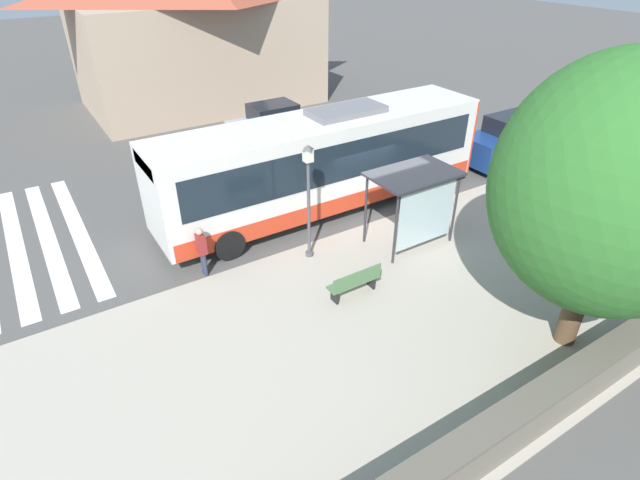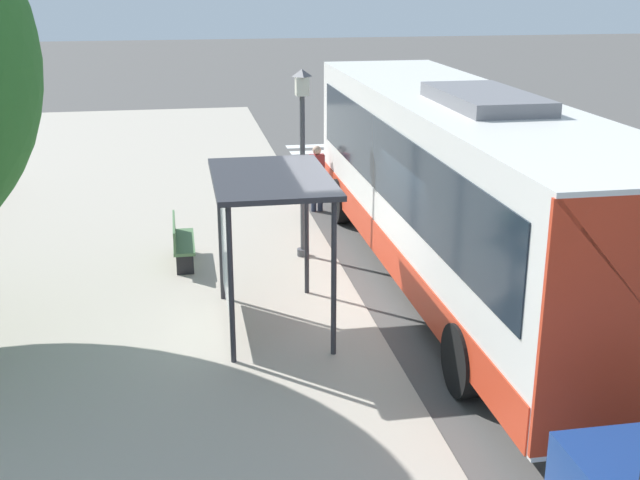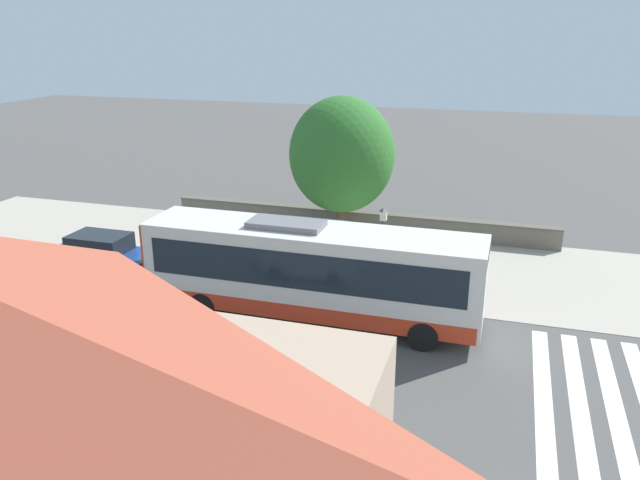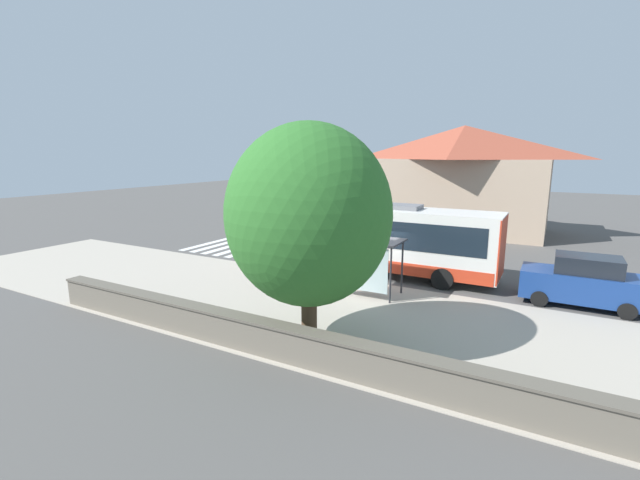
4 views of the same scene
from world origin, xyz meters
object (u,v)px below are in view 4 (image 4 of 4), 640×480
object	(u,v)px
bus_shelter	(369,249)
parked_car_far_lane	(432,236)
bench	(292,282)
parked_car_behind_bus	(583,282)
pedestrian	(275,250)
shade_tree	(309,216)
street_lamp_near	(317,235)
bus	(376,237)

from	to	relation	value
bus_shelter	parked_car_far_lane	bearing A→B (deg)	-1.05
bench	parked_car_behind_bus	bearing A→B (deg)	-69.70
bench	pedestrian	bearing A→B (deg)	44.41
shade_tree	parked_car_far_lane	xyz separation A→B (m)	(15.49, 0.07, -3.23)
bus_shelter	shade_tree	bearing A→B (deg)	-177.35
pedestrian	parked_car_far_lane	distance (m)	10.31
pedestrian	parked_car_far_lane	bearing A→B (deg)	-38.99
bench	parked_car_behind_bus	world-z (taller)	parked_car_behind_bus
street_lamp_near	shade_tree	distance (m)	7.74
street_lamp_near	parked_car_behind_bus	world-z (taller)	street_lamp_near
bus_shelter	bench	bearing A→B (deg)	111.69
bus_shelter	parked_car_behind_bus	xyz separation A→B (m)	(2.91, -8.10, -1.05)
bus	bus_shelter	size ratio (longest dim) A/B	4.43
bus	shade_tree	distance (m)	9.46
parked_car_behind_bus	parked_car_far_lane	bearing A→B (deg)	48.24
bench	shade_tree	xyz separation A→B (m)	(-4.26, -3.40, 3.74)
parked_car_behind_bus	shade_tree	bearing A→B (deg)	137.01
street_lamp_near	bench	bearing A→B (deg)	-179.44
bench	shade_tree	distance (m)	6.61
parked_car_far_lane	bus_shelter	bearing A→B (deg)	178.95
pedestrian	bench	xyz separation A→B (m)	(-3.22, -3.15, -0.45)
bus	parked_car_far_lane	distance (m)	6.60
bus	parked_car_far_lane	world-z (taller)	bus
bus_shelter	bench	xyz separation A→B (m)	(-1.25, 3.15, -1.58)
pedestrian	shade_tree	distance (m)	10.48
pedestrian	street_lamp_near	world-z (taller)	street_lamp_near
bus_shelter	shade_tree	xyz separation A→B (m)	(-5.51, -0.25, 2.16)
bus_shelter	bench	distance (m)	3.74
parked_car_behind_bus	pedestrian	bearing A→B (deg)	93.74
bus	parked_car_behind_bus	distance (m)	9.24
bench	shade_tree	bearing A→B (deg)	-141.34
bus_shelter	shade_tree	world-z (taller)	shade_tree
pedestrian	shade_tree	xyz separation A→B (m)	(-7.48, -6.56, 3.30)
bench	parked_car_far_lane	size ratio (longest dim) A/B	0.40
pedestrian	parked_car_far_lane	xyz separation A→B (m)	(8.01, -6.49, 0.07)
pedestrian	parked_car_far_lane	size ratio (longest dim) A/B	0.40
bus	street_lamp_near	size ratio (longest dim) A/B	3.28
shade_tree	bus_shelter	bearing A→B (deg)	2.65
pedestrian	parked_car_behind_bus	xyz separation A→B (m)	(0.94, -14.41, 0.09)
street_lamp_near	parked_car_far_lane	bearing A→B (deg)	-20.78
bus_shelter	street_lamp_near	size ratio (longest dim) A/B	0.74
pedestrian	parked_car_far_lane	world-z (taller)	parked_car_far_lane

